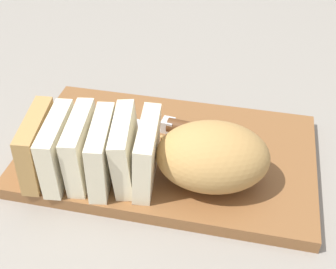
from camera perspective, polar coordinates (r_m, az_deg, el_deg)
ground_plane at (r=0.73m, az=0.00°, el=-3.11°), size 3.00×3.00×0.00m
cutting_board at (r=0.72m, az=0.00°, el=-2.50°), size 0.48×0.30×0.02m
bread_loaf at (r=0.63m, az=-1.79°, el=-2.38°), size 0.36×0.14×0.10m
bread_knife at (r=0.74m, az=0.35°, el=1.06°), size 0.27×0.06×0.02m
crumb_near_knife at (r=0.75m, az=-3.56°, el=0.81°), size 0.01×0.01×0.01m
crumb_near_loaf at (r=0.73m, az=-0.79°, el=-0.32°), size 0.01×0.01×0.01m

